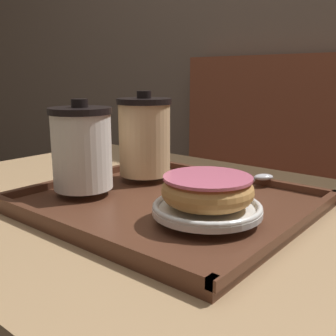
% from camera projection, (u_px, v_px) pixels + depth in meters
% --- Properties ---
extents(cafe_table, '(1.06, 0.67, 0.72)m').
position_uv_depth(cafe_table, '(172.00, 287.00, 0.67)').
color(cafe_table, tan).
rests_on(cafe_table, ground_plane).
extents(serving_tray, '(0.41, 0.37, 0.02)m').
position_uv_depth(serving_tray, '(168.00, 203.00, 0.62)').
color(serving_tray, '#512D1E').
rests_on(serving_tray, cafe_table).
extents(coffee_cup_front, '(0.10, 0.10, 0.14)m').
position_uv_depth(coffee_cup_front, '(82.00, 148.00, 0.63)').
color(coffee_cup_front, white).
rests_on(coffee_cup_front, serving_tray).
extents(coffee_cup_rear, '(0.10, 0.10, 0.15)m').
position_uv_depth(coffee_cup_rear, '(145.00, 136.00, 0.72)').
color(coffee_cup_rear, '#E0B784').
rests_on(coffee_cup_rear, serving_tray).
extents(plate_with_chocolate_donut, '(0.15, 0.15, 0.01)m').
position_uv_depth(plate_with_chocolate_donut, '(207.00, 208.00, 0.52)').
color(plate_with_chocolate_donut, white).
rests_on(plate_with_chocolate_donut, serving_tray).
extents(donut_chocolate_glazed, '(0.12, 0.12, 0.04)m').
position_uv_depth(donut_chocolate_glazed, '(207.00, 190.00, 0.52)').
color(donut_chocolate_glazed, tan).
rests_on(donut_chocolate_glazed, plate_with_chocolate_donut).
extents(spoon, '(0.11, 0.14, 0.01)m').
position_uv_depth(spoon, '(250.00, 178.00, 0.68)').
color(spoon, silver).
rests_on(spoon, serving_tray).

